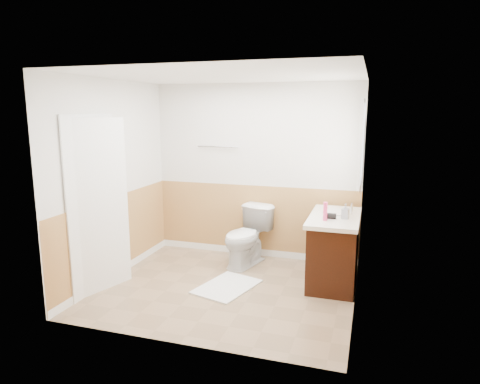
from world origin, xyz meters
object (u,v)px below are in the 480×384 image
(bath_mat, at_px, (227,287))
(vanity_cabinet, at_px, (334,251))
(toilet, at_px, (246,236))
(soap_dispenser, at_px, (345,211))
(lotion_bottle, at_px, (325,211))

(bath_mat, relative_size, vanity_cabinet, 0.73)
(toilet, relative_size, soap_dispenser, 4.46)
(bath_mat, height_order, vanity_cabinet, vanity_cabinet)
(bath_mat, xyz_separation_m, lotion_bottle, (1.11, 0.31, 0.95))
(bath_mat, xyz_separation_m, soap_dispenser, (1.33, 0.47, 0.93))
(toilet, xyz_separation_m, vanity_cabinet, (1.21, -0.24, -0.01))
(lotion_bottle, height_order, soap_dispenser, lotion_bottle)
(bath_mat, bearing_deg, soap_dispenser, 19.53)
(lotion_bottle, relative_size, soap_dispenser, 1.21)
(toilet, bearing_deg, soap_dispenser, 1.16)
(toilet, bearing_deg, vanity_cabinet, 4.71)
(bath_mat, bearing_deg, vanity_cabinet, 25.71)
(bath_mat, relative_size, soap_dispenser, 4.39)
(toilet, relative_size, bath_mat, 1.01)
(toilet, relative_size, vanity_cabinet, 0.74)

